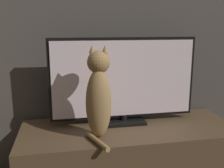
{
  "coord_description": "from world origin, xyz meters",
  "views": [
    {
      "loc": [
        -0.4,
        -0.58,
        1.04
      ],
      "look_at": [
        -0.11,
        0.91,
        0.7
      ],
      "focal_mm": 42.0,
      "sensor_mm": 36.0,
      "label": 1
    }
  ],
  "objects": [
    {
      "name": "tv_stand",
      "position": [
        0.0,
        0.92,
        0.21
      ],
      "size": [
        1.35,
        0.52,
        0.41
      ],
      "color": "brown",
      "rests_on": "ground_plane"
    },
    {
      "name": "tv",
      "position": [
        -0.02,
        1.01,
        0.69
      ],
      "size": [
        0.94,
        0.16,
        0.56
      ],
      "color": "black",
      "rests_on": "tv_stand"
    },
    {
      "name": "cat",
      "position": [
        -0.21,
        0.82,
        0.66
      ],
      "size": [
        0.17,
        0.31,
        0.52
      ],
      "rotation": [
        0.0,
        0.0,
        -0.25
      ],
      "color": "#997547",
      "rests_on": "tv_stand"
    }
  ]
}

